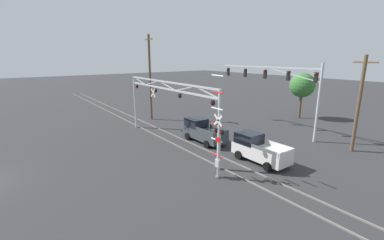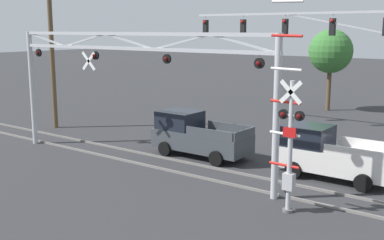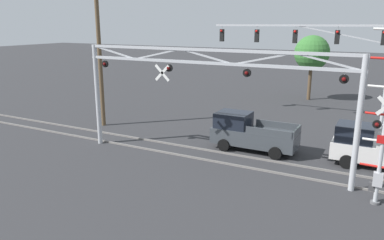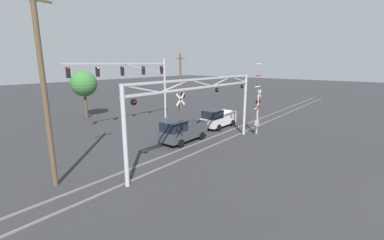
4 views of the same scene
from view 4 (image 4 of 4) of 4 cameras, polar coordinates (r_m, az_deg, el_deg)
The scene contains 10 objects.
rail_track_near at distance 20.37m, azimuth 1.35°, elevation -7.10°, with size 80.00×0.08×0.10m, color gray.
rail_track_far at distance 21.22m, azimuth -1.74°, elevation -6.28°, with size 80.00×0.08×0.10m, color gray.
crossing_gantry at distance 19.20m, azimuth 2.06°, elevation 4.25°, with size 14.26×0.29×5.83m.
crossing_signal_mast at distance 25.82m, azimuth 14.32°, elevation 1.99°, with size 1.24×0.35×6.85m.
traffic_signal_span at distance 30.03m, azimuth -11.22°, elevation 9.38°, with size 12.62×0.39×7.44m.
pickup_truck_lead at distance 22.75m, azimuth -2.30°, elevation -2.53°, with size 4.74×2.09×2.06m.
pickup_truck_following at distance 27.95m, azimuth 5.68°, elevation 0.27°, with size 4.52×2.09×2.06m.
utility_pole_left at distance 15.78m, azimuth -30.00°, elevation 5.56°, with size 1.80×0.28×10.57m.
utility_pole_right at distance 35.16m, azimuth -2.57°, elevation 8.13°, with size 1.80×0.28×8.10m.
background_tree_beyond_span at distance 35.11m, azimuth -22.89°, elevation 7.40°, with size 3.18×3.18×5.96m.
Camera 4 is at (-15.22, 2.77, 6.90)m, focal length 24.00 mm.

